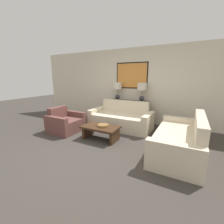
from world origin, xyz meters
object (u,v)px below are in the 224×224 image
at_px(table_lamp_right, 142,89).
at_px(couch_by_side, 180,140).
at_px(console_table, 129,112).
at_px(couch_by_back_wall, 121,119).
at_px(table_lamp_left, 117,88).
at_px(armchair_near_back_wall, 65,123).
at_px(coffee_table, 101,130).
at_px(decorative_bowl, 103,125).

height_order(table_lamp_right, couch_by_side, table_lamp_right).
height_order(console_table, couch_by_back_wall, couch_by_back_wall).
bearing_deg(table_lamp_left, couch_by_side, -34.93).
relative_size(couch_by_side, armchair_near_back_wall, 2.13).
relative_size(couch_by_side, coffee_table, 2.06).
relative_size(couch_by_back_wall, coffee_table, 2.06).
xyz_separation_m(couch_by_back_wall, armchair_near_back_wall, (-1.39, -1.10, -0.03)).
xyz_separation_m(table_lamp_left, armchair_near_back_wall, (-0.92, -1.78, -1.00)).
bearing_deg(console_table, decorative_bowl, -90.48).
distance_m(decorative_bowl, armchair_near_back_wall, 1.38).
distance_m(couch_by_side, coffee_table, 1.95).
relative_size(table_lamp_left, armchair_near_back_wall, 0.68).
height_order(table_lamp_right, coffee_table, table_lamp_right).
relative_size(table_lamp_right, couch_by_back_wall, 0.32).
xyz_separation_m(coffee_table, decorative_bowl, (0.06, 0.02, 0.13)).
bearing_deg(couch_by_side, table_lamp_left, 145.07).
xyz_separation_m(couch_by_side, coffee_table, (-1.94, -0.18, -0.03)).
distance_m(couch_by_back_wall, armchair_near_back_wall, 1.77).
height_order(table_lamp_left, table_lamp_right, same).
xyz_separation_m(table_lamp_right, decorative_bowl, (-0.48, -1.79, -0.86)).
bearing_deg(couch_by_back_wall, couch_by_side, -27.03).
bearing_deg(table_lamp_left, table_lamp_right, 0.00).
distance_m(table_lamp_left, decorative_bowl, 2.04).
bearing_deg(table_lamp_left, console_table, 0.00).
bearing_deg(couch_by_back_wall, armchair_near_back_wall, -141.64).
bearing_deg(couch_by_side, console_table, 138.84).
bearing_deg(table_lamp_left, decorative_bowl, -75.83).
height_order(table_lamp_right, armchair_near_back_wall, table_lamp_right).
bearing_deg(coffee_table, table_lamp_right, 73.18).
xyz_separation_m(table_lamp_left, table_lamp_right, (0.94, 0.00, 0.00)).
bearing_deg(decorative_bowl, console_table, 89.52).
distance_m(console_table, couch_by_back_wall, 0.69).
bearing_deg(console_table, table_lamp_right, -0.00).
bearing_deg(table_lamp_right, coffee_table, -106.82).
bearing_deg(armchair_near_back_wall, decorative_bowl, -0.77).
xyz_separation_m(console_table, couch_by_side, (1.86, -1.63, -0.12)).
distance_m(couch_by_side, armchair_near_back_wall, 3.25).
relative_size(coffee_table, armchair_near_back_wall, 1.03).
relative_size(console_table, decorative_bowl, 4.84).
bearing_deg(decorative_bowl, table_lamp_right, 74.94).
bearing_deg(couch_by_side, couch_by_back_wall, 152.97).
relative_size(couch_by_back_wall, armchair_near_back_wall, 2.13).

